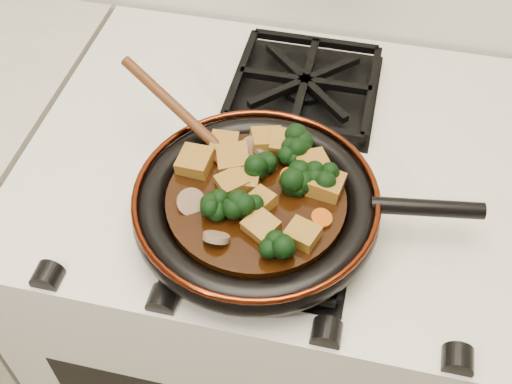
# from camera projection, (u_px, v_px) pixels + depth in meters

# --- Properties ---
(stove) EXTENTS (0.76, 0.60, 0.90)m
(stove) POSITION_uv_depth(u_px,v_px,m) (279.00, 308.00, 1.28)
(stove) COLOR beige
(stove) RESTS_ON ground
(burner_grate_front) EXTENTS (0.23, 0.23, 0.03)m
(burner_grate_front) POSITION_uv_depth(u_px,v_px,m) (268.00, 221.00, 0.84)
(burner_grate_front) COLOR black
(burner_grate_front) RESTS_ON stove
(burner_grate_back) EXTENTS (0.23, 0.23, 0.03)m
(burner_grate_back) POSITION_uv_depth(u_px,v_px,m) (305.00, 85.00, 1.02)
(burner_grate_back) COLOR black
(burner_grate_back) RESTS_ON stove
(skillet) EXTENTS (0.44, 0.32, 0.05)m
(skillet) POSITION_uv_depth(u_px,v_px,m) (258.00, 205.00, 0.82)
(skillet) COLOR black
(skillet) RESTS_ON burner_grate_front
(braising_sauce) EXTENTS (0.23, 0.23, 0.02)m
(braising_sauce) POSITION_uv_depth(u_px,v_px,m) (256.00, 203.00, 0.82)
(braising_sauce) COLOR black
(braising_sauce) RESTS_ON skillet
(tofu_cube_0) EXTENTS (0.05, 0.05, 0.02)m
(tofu_cube_0) POSITION_uv_depth(u_px,v_px,m) (232.00, 183.00, 0.81)
(tofu_cube_0) COLOR olive
(tofu_cube_0) RESTS_ON braising_sauce
(tofu_cube_1) EXTENTS (0.04, 0.04, 0.02)m
(tofu_cube_1) POSITION_uv_depth(u_px,v_px,m) (224.00, 145.00, 0.86)
(tofu_cube_1) COLOR olive
(tofu_cube_1) RESTS_ON braising_sauce
(tofu_cube_2) EXTENTS (0.05, 0.05, 0.03)m
(tofu_cube_2) POSITION_uv_depth(u_px,v_px,m) (261.00, 227.00, 0.77)
(tofu_cube_2) COLOR olive
(tofu_cube_2) RESTS_ON braising_sauce
(tofu_cube_3) EXTENTS (0.05, 0.06, 0.03)m
(tofu_cube_3) POSITION_uv_depth(u_px,v_px,m) (234.00, 160.00, 0.84)
(tofu_cube_3) COLOR olive
(tofu_cube_3) RESTS_ON braising_sauce
(tofu_cube_4) EXTENTS (0.05, 0.04, 0.03)m
(tofu_cube_4) POSITION_uv_depth(u_px,v_px,m) (286.00, 144.00, 0.86)
(tofu_cube_4) COLOR olive
(tofu_cube_4) RESTS_ON braising_sauce
(tofu_cube_5) EXTENTS (0.04, 0.04, 0.02)m
(tofu_cube_5) POSITION_uv_depth(u_px,v_px,m) (246.00, 180.00, 0.82)
(tofu_cube_5) COLOR olive
(tofu_cube_5) RESTS_ON braising_sauce
(tofu_cube_6) EXTENTS (0.05, 0.05, 0.03)m
(tofu_cube_6) POSITION_uv_depth(u_px,v_px,m) (195.00, 162.00, 0.84)
(tofu_cube_6) COLOR olive
(tofu_cube_6) RESTS_ON braising_sauce
(tofu_cube_7) EXTENTS (0.05, 0.05, 0.03)m
(tofu_cube_7) POSITION_uv_depth(u_px,v_px,m) (267.00, 141.00, 0.86)
(tofu_cube_7) COLOR olive
(tofu_cube_7) RESTS_ON braising_sauce
(tofu_cube_8) EXTENTS (0.05, 0.05, 0.03)m
(tofu_cube_8) POSITION_uv_depth(u_px,v_px,m) (326.00, 185.00, 0.81)
(tofu_cube_8) COLOR olive
(tofu_cube_8) RESTS_ON braising_sauce
(tofu_cube_9) EXTENTS (0.05, 0.04, 0.02)m
(tofu_cube_9) POSITION_uv_depth(u_px,v_px,m) (260.00, 202.00, 0.80)
(tofu_cube_9) COLOR olive
(tofu_cube_9) RESTS_ON braising_sauce
(tofu_cube_10) EXTENTS (0.05, 0.04, 0.02)m
(tofu_cube_10) POSITION_uv_depth(u_px,v_px,m) (302.00, 235.00, 0.76)
(tofu_cube_10) COLOR olive
(tofu_cube_10) RESTS_ON braising_sauce
(tofu_cube_11) EXTENTS (0.06, 0.06, 0.03)m
(tofu_cube_11) POSITION_uv_depth(u_px,v_px,m) (312.00, 167.00, 0.83)
(tofu_cube_11) COLOR olive
(tofu_cube_11) RESTS_ON braising_sauce
(broccoli_floret_0) EXTENTS (0.08, 0.08, 0.06)m
(broccoli_floret_0) POSITION_uv_depth(u_px,v_px,m) (295.00, 183.00, 0.81)
(broccoli_floret_0) COLOR black
(broccoli_floret_0) RESTS_ON braising_sauce
(broccoli_floret_1) EXTENTS (0.07, 0.07, 0.06)m
(broccoli_floret_1) POSITION_uv_depth(u_px,v_px,m) (289.00, 156.00, 0.84)
(broccoli_floret_1) COLOR black
(broccoli_floret_1) RESTS_ON braising_sauce
(broccoli_floret_2) EXTENTS (0.08, 0.09, 0.07)m
(broccoli_floret_2) POSITION_uv_depth(u_px,v_px,m) (307.00, 184.00, 0.81)
(broccoli_floret_2) COLOR black
(broccoli_floret_2) RESTS_ON braising_sauce
(broccoli_floret_3) EXTENTS (0.08, 0.09, 0.07)m
(broccoli_floret_3) POSITION_uv_depth(u_px,v_px,m) (282.00, 247.00, 0.74)
(broccoli_floret_3) COLOR black
(broccoli_floret_3) RESTS_ON braising_sauce
(broccoli_floret_4) EXTENTS (0.08, 0.08, 0.06)m
(broccoli_floret_4) POSITION_uv_depth(u_px,v_px,m) (265.00, 169.00, 0.83)
(broccoli_floret_4) COLOR black
(broccoli_floret_4) RESTS_ON braising_sauce
(broccoli_floret_5) EXTENTS (0.07, 0.06, 0.06)m
(broccoli_floret_5) POSITION_uv_depth(u_px,v_px,m) (319.00, 180.00, 0.82)
(broccoli_floret_5) COLOR black
(broccoli_floret_5) RESTS_ON braising_sauce
(broccoli_floret_6) EXTENTS (0.07, 0.07, 0.06)m
(broccoli_floret_6) POSITION_uv_depth(u_px,v_px,m) (293.00, 148.00, 0.85)
(broccoli_floret_6) COLOR black
(broccoli_floret_6) RESTS_ON braising_sauce
(broccoli_floret_7) EXTENTS (0.07, 0.07, 0.07)m
(broccoli_floret_7) POSITION_uv_depth(u_px,v_px,m) (245.00, 208.00, 0.78)
(broccoli_floret_7) COLOR black
(broccoli_floret_7) RESTS_ON braising_sauce
(broccoli_floret_8) EXTENTS (0.07, 0.07, 0.05)m
(broccoli_floret_8) POSITION_uv_depth(u_px,v_px,m) (216.00, 205.00, 0.79)
(broccoli_floret_8) COLOR black
(broccoli_floret_8) RESTS_ON braising_sauce
(carrot_coin_0) EXTENTS (0.03, 0.03, 0.02)m
(carrot_coin_0) POSITION_uv_depth(u_px,v_px,m) (289.00, 177.00, 0.83)
(carrot_coin_0) COLOR #B44505
(carrot_coin_0) RESTS_ON braising_sauce
(carrot_coin_1) EXTENTS (0.03, 0.03, 0.01)m
(carrot_coin_1) POSITION_uv_depth(u_px,v_px,m) (321.00, 219.00, 0.78)
(carrot_coin_1) COLOR #B44505
(carrot_coin_1) RESTS_ON braising_sauce
(carrot_coin_2) EXTENTS (0.03, 0.03, 0.01)m
(carrot_coin_2) POSITION_uv_depth(u_px,v_px,m) (244.00, 179.00, 0.82)
(carrot_coin_2) COLOR #B44505
(carrot_coin_2) RESTS_ON braising_sauce
(carrot_coin_3) EXTENTS (0.03, 0.03, 0.02)m
(carrot_coin_3) POSITION_uv_depth(u_px,v_px,m) (266.00, 147.00, 0.86)
(carrot_coin_3) COLOR #B44505
(carrot_coin_3) RESTS_ON braising_sauce
(mushroom_slice_0) EXTENTS (0.04, 0.04, 0.03)m
(mushroom_slice_0) POSITION_uv_depth(u_px,v_px,m) (252.00, 147.00, 0.86)
(mushroom_slice_0) COLOR #80614A
(mushroom_slice_0) RESTS_ON braising_sauce
(mushroom_slice_1) EXTENTS (0.03, 0.03, 0.02)m
(mushroom_slice_1) POSITION_uv_depth(u_px,v_px,m) (264.00, 147.00, 0.86)
(mushroom_slice_1) COLOR #80614A
(mushroom_slice_1) RESTS_ON braising_sauce
(mushroom_slice_2) EXTENTS (0.03, 0.03, 0.03)m
(mushroom_slice_2) POSITION_uv_depth(u_px,v_px,m) (216.00, 237.00, 0.76)
(mushroom_slice_2) COLOR #80614A
(mushroom_slice_2) RESTS_ON braising_sauce
(mushroom_slice_3) EXTENTS (0.05, 0.05, 0.02)m
(mushroom_slice_3) POSITION_uv_depth(u_px,v_px,m) (314.00, 174.00, 0.83)
(mushroom_slice_3) COLOR #80614A
(mushroom_slice_3) RESTS_ON braising_sauce
(mushroom_slice_4) EXTENTS (0.05, 0.05, 0.03)m
(mushroom_slice_4) POSITION_uv_depth(u_px,v_px,m) (191.00, 202.00, 0.80)
(mushroom_slice_4) COLOR #80614A
(mushroom_slice_4) RESTS_ON braising_sauce
(wooden_spoon) EXTENTS (0.13, 0.08, 0.20)m
(wooden_spoon) POSITION_uv_depth(u_px,v_px,m) (200.00, 130.00, 0.86)
(wooden_spoon) COLOR #4C2610
(wooden_spoon) RESTS_ON braising_sauce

